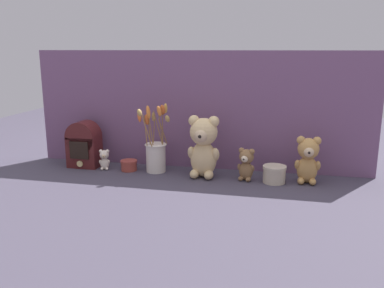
# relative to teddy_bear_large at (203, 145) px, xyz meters

# --- Properties ---
(ground_plane) EXTENTS (4.00, 4.00, 0.00)m
(ground_plane) POSITION_rel_teddy_bear_large_xyz_m (-0.06, -0.02, -0.15)
(ground_plane) COLOR #3D3847
(backdrop_wall) EXTENTS (1.71, 0.02, 0.59)m
(backdrop_wall) POSITION_rel_teddy_bear_large_xyz_m (-0.06, 0.15, 0.14)
(backdrop_wall) COLOR #704C70
(backdrop_wall) RESTS_ON ground
(teddy_bear_large) EXTENTS (0.16, 0.15, 0.29)m
(teddy_bear_large) POSITION_rel_teddy_bear_large_xyz_m (0.00, 0.00, 0.00)
(teddy_bear_large) COLOR #DBBC84
(teddy_bear_large) RESTS_ON ground
(teddy_bear_medium) EXTENTS (0.11, 0.11, 0.22)m
(teddy_bear_medium) POSITION_rel_teddy_bear_large_xyz_m (0.48, 0.01, -0.04)
(teddy_bear_medium) COLOR tan
(teddy_bear_medium) RESTS_ON ground
(teddy_bear_small) EXTENTS (0.09, 0.08, 0.15)m
(teddy_bear_small) POSITION_rel_teddy_bear_large_xyz_m (0.20, -0.01, -0.07)
(teddy_bear_small) COLOR olive
(teddy_bear_small) RESTS_ON ground
(teddy_bear_tiny) EXTENTS (0.06, 0.05, 0.10)m
(teddy_bear_tiny) POSITION_rel_teddy_bear_large_xyz_m (-0.51, 0.01, -0.10)
(teddy_bear_tiny) COLOR beige
(teddy_bear_tiny) RESTS_ON ground
(flower_vase) EXTENTS (0.17, 0.15, 0.34)m
(flower_vase) POSITION_rel_teddy_bear_large_xyz_m (-0.24, 0.03, -0.05)
(flower_vase) COLOR silver
(flower_vase) RESTS_ON ground
(vintage_radio) EXTENTS (0.16, 0.11, 0.24)m
(vintage_radio) POSITION_rel_teddy_bear_large_xyz_m (-0.63, 0.04, -0.03)
(vintage_radio) COLOR #4C1919
(vintage_radio) RESTS_ON ground
(decorative_tin_tall) EXTENTS (0.08, 0.08, 0.05)m
(decorative_tin_tall) POSITION_rel_teddy_bear_large_xyz_m (-0.38, 0.02, -0.13)
(decorative_tin_tall) COLOR #993D33
(decorative_tin_tall) RESTS_ON ground
(decorative_tin_short) EXTENTS (0.11, 0.11, 0.08)m
(decorative_tin_short) POSITION_rel_teddy_bear_large_xyz_m (0.33, -0.01, -0.11)
(decorative_tin_short) COLOR beige
(decorative_tin_short) RESTS_ON ground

